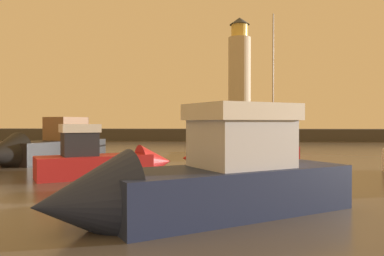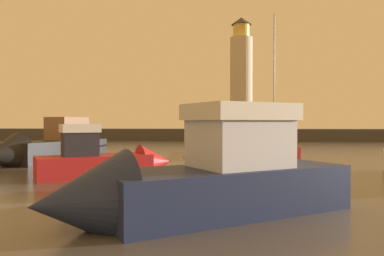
{
  "view_description": "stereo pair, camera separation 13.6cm",
  "coord_description": "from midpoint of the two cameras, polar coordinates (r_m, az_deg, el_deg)",
  "views": [
    {
      "loc": [
        2.97,
        -2.64,
        2.71
      ],
      "look_at": [
        1.39,
        16.86,
        2.42
      ],
      "focal_mm": 36.07,
      "sensor_mm": 36.0,
      "label": 1
    },
    {
      "loc": [
        3.11,
        -2.63,
        2.71
      ],
      "look_at": [
        1.39,
        16.86,
        2.42
      ],
      "focal_mm": 36.07,
      "sensor_mm": 36.0,
      "label": 2
    }
  ],
  "objects": [
    {
      "name": "sailboat_moored",
      "position": [
        33.12,
        11.48,
        -2.72
      ],
      "size": [
        2.53,
        8.48,
        11.57
      ],
      "color": "#B21E1E",
      "rests_on": "ground_plane"
    },
    {
      "name": "lighthouse",
      "position": [
        58.43,
        6.96,
        7.6
      ],
      "size": [
        3.32,
        3.32,
        16.62
      ],
      "color": "beige",
      "rests_on": "breakwater"
    },
    {
      "name": "breakwater",
      "position": [
        58.08,
        1.62,
        -0.98
      ],
      "size": [
        90.77,
        4.6,
        1.72
      ],
      "primitive_type": "cube",
      "color": "#423F3D",
      "rests_on": "ground_plane"
    },
    {
      "name": "motorboat_0",
      "position": [
        11.04,
        0.24,
        -7.79
      ],
      "size": [
        9.18,
        7.31,
        3.8
      ],
      "color": "#1E284C",
      "rests_on": "ground_plane"
    },
    {
      "name": "ground_plane",
      "position": [
        30.58,
        -1.1,
        -4.24
      ],
      "size": [
        220.0,
        220.0,
        0.0
      ],
      "primitive_type": "plane",
      "color": "#4C4742"
    },
    {
      "name": "motorboat_6",
      "position": [
        27.66,
        -21.34,
        -2.81
      ],
      "size": [
        5.79,
        9.7,
        3.6
      ],
      "color": "black",
      "rests_on": "ground_plane"
    },
    {
      "name": "motorboat_1",
      "position": [
        23.28,
        6.78,
        -3.68
      ],
      "size": [
        7.35,
        4.76,
        3.05
      ],
      "color": "#B21E1E",
      "rests_on": "ground_plane"
    },
    {
      "name": "motorboat_4",
      "position": [
        19.97,
        -12.01,
        -4.78
      ],
      "size": [
        6.86,
        5.28,
        2.97
      ],
      "color": "#B21E1E",
      "rests_on": "ground_plane"
    }
  ]
}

